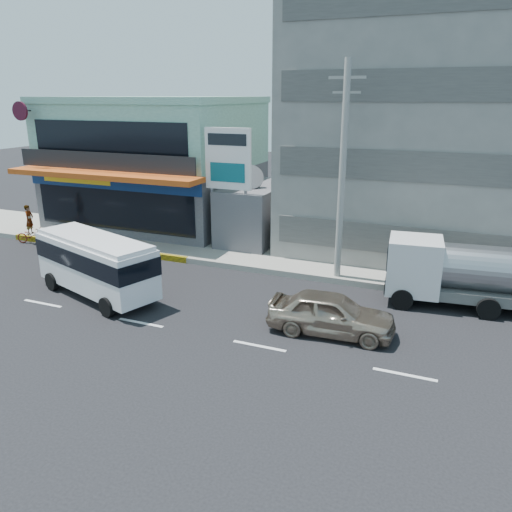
{
  "coord_description": "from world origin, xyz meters",
  "views": [
    {
      "loc": [
        10.92,
        -14.7,
        8.48
      ],
      "look_at": [
        3.52,
        3.29,
        2.2
      ],
      "focal_mm": 35.0,
      "sensor_mm": 36.0,
      "label": 1
    }
  ],
  "objects_px": {
    "billboard": "(228,166)",
    "utility_pole_near": "(342,174)",
    "minibus": "(96,261)",
    "motorcycle_rider": "(31,231)",
    "shop_building": "(158,165)",
    "satellite_dish": "(250,187)",
    "tanker_truck": "(469,273)",
    "concrete_building": "(449,124)",
    "sedan": "(331,313)"
  },
  "relations": [
    {
      "from": "shop_building",
      "to": "satellite_dish",
      "type": "xyz_separation_m",
      "value": [
        8.0,
        -2.95,
        -0.42
      ]
    },
    {
      "from": "minibus",
      "to": "sedan",
      "type": "bearing_deg",
      "value": 1.88
    },
    {
      "from": "utility_pole_near",
      "to": "motorcycle_rider",
      "type": "xyz_separation_m",
      "value": [
        -18.47,
        -0.6,
        -4.38
      ]
    },
    {
      "from": "satellite_dish",
      "to": "sedan",
      "type": "bearing_deg",
      "value": -51.91
    },
    {
      "from": "concrete_building",
      "to": "motorcycle_rider",
      "type": "xyz_separation_m",
      "value": [
        -22.47,
        -8.2,
        -6.23
      ]
    },
    {
      "from": "minibus",
      "to": "motorcycle_rider",
      "type": "xyz_separation_m",
      "value": [
        -9.13,
        5.16,
        -0.84
      ]
    },
    {
      "from": "shop_building",
      "to": "motorcycle_rider",
      "type": "relative_size",
      "value": 5.31
    },
    {
      "from": "shop_building",
      "to": "satellite_dish",
      "type": "height_order",
      "value": "shop_building"
    },
    {
      "from": "satellite_dish",
      "to": "shop_building",
      "type": "bearing_deg",
      "value": 159.79
    },
    {
      "from": "minibus",
      "to": "tanker_truck",
      "type": "xyz_separation_m",
      "value": [
        15.03,
        4.83,
        -0.11
      ]
    },
    {
      "from": "satellite_dish",
      "to": "utility_pole_near",
      "type": "bearing_deg",
      "value": -30.96
    },
    {
      "from": "satellite_dish",
      "to": "billboard",
      "type": "relative_size",
      "value": 0.22
    },
    {
      "from": "shop_building",
      "to": "satellite_dish",
      "type": "relative_size",
      "value": 8.27
    },
    {
      "from": "minibus",
      "to": "billboard",
      "type": "bearing_deg",
      "value": 69.42
    },
    {
      "from": "billboard",
      "to": "tanker_truck",
      "type": "bearing_deg",
      "value": -12.61
    },
    {
      "from": "tanker_truck",
      "to": "utility_pole_near",
      "type": "bearing_deg",
      "value": 170.74
    },
    {
      "from": "satellite_dish",
      "to": "minibus",
      "type": "height_order",
      "value": "satellite_dish"
    },
    {
      "from": "tanker_truck",
      "to": "sedan",
      "type": "bearing_deg",
      "value": -135.87
    },
    {
      "from": "satellite_dish",
      "to": "utility_pole_near",
      "type": "relative_size",
      "value": 0.15
    },
    {
      "from": "billboard",
      "to": "motorcycle_rider",
      "type": "distance_m",
      "value": 12.9
    },
    {
      "from": "utility_pole_near",
      "to": "concrete_building",
      "type": "bearing_deg",
      "value": 62.24
    },
    {
      "from": "billboard",
      "to": "sedan",
      "type": "relative_size",
      "value": 1.47
    },
    {
      "from": "billboard",
      "to": "minibus",
      "type": "xyz_separation_m",
      "value": [
        -2.84,
        -7.56,
        -3.32
      ]
    },
    {
      "from": "utility_pole_near",
      "to": "shop_building",
      "type": "bearing_deg",
      "value": 154.94
    },
    {
      "from": "satellite_dish",
      "to": "tanker_truck",
      "type": "bearing_deg",
      "value": -21.17
    },
    {
      "from": "satellite_dish",
      "to": "motorcycle_rider",
      "type": "relative_size",
      "value": 0.64
    },
    {
      "from": "sedan",
      "to": "billboard",
      "type": "bearing_deg",
      "value": 43.27
    },
    {
      "from": "concrete_building",
      "to": "sedan",
      "type": "xyz_separation_m",
      "value": [
        -2.93,
        -13.02,
        -6.2
      ]
    },
    {
      "from": "concrete_building",
      "to": "minibus",
      "type": "height_order",
      "value": "concrete_building"
    },
    {
      "from": "utility_pole_near",
      "to": "motorcycle_rider",
      "type": "relative_size",
      "value": 4.28
    },
    {
      "from": "concrete_building",
      "to": "utility_pole_near",
      "type": "distance_m",
      "value": 8.79
    },
    {
      "from": "shop_building",
      "to": "minibus",
      "type": "relative_size",
      "value": 1.83
    },
    {
      "from": "concrete_building",
      "to": "satellite_dish",
      "type": "distance_m",
      "value": 11.3
    },
    {
      "from": "concrete_building",
      "to": "utility_pole_near",
      "type": "relative_size",
      "value": 1.6
    },
    {
      "from": "minibus",
      "to": "satellite_dish",
      "type": "bearing_deg",
      "value": 70.37
    },
    {
      "from": "billboard",
      "to": "utility_pole_near",
      "type": "height_order",
      "value": "utility_pole_near"
    },
    {
      "from": "concrete_building",
      "to": "utility_pole_near",
      "type": "height_order",
      "value": "concrete_building"
    },
    {
      "from": "concrete_building",
      "to": "motorcycle_rider",
      "type": "relative_size",
      "value": 6.85
    },
    {
      "from": "sedan",
      "to": "tanker_truck",
      "type": "height_order",
      "value": "tanker_truck"
    },
    {
      "from": "sedan",
      "to": "motorcycle_rider",
      "type": "height_order",
      "value": "motorcycle_rider"
    },
    {
      "from": "billboard",
      "to": "shop_building",
      "type": "bearing_deg",
      "value": 147.68
    },
    {
      "from": "minibus",
      "to": "motorcycle_rider",
      "type": "relative_size",
      "value": 2.9
    },
    {
      "from": "billboard",
      "to": "minibus",
      "type": "relative_size",
      "value": 1.02
    },
    {
      "from": "shop_building",
      "to": "tanker_truck",
      "type": "bearing_deg",
      "value": -20.78
    },
    {
      "from": "concrete_building",
      "to": "minibus",
      "type": "relative_size",
      "value": 2.36
    },
    {
      "from": "tanker_truck",
      "to": "minibus",
      "type": "bearing_deg",
      "value": -162.19
    },
    {
      "from": "motorcycle_rider",
      "to": "sedan",
      "type": "bearing_deg",
      "value": -13.85
    },
    {
      "from": "minibus",
      "to": "motorcycle_rider",
      "type": "distance_m",
      "value": 10.52
    },
    {
      "from": "tanker_truck",
      "to": "motorcycle_rider",
      "type": "distance_m",
      "value": 24.18
    },
    {
      "from": "concrete_building",
      "to": "sedan",
      "type": "relative_size",
      "value": 3.41
    }
  ]
}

